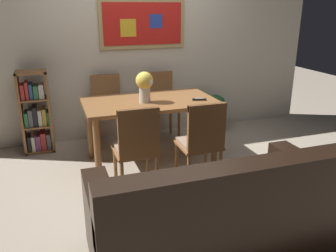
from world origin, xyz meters
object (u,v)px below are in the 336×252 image
object	(u,v)px
potted_ivy	(215,112)
flower_vase	(145,84)
tv_remote	(199,99)
leather_couch	(216,217)
bookshelf	(37,115)
dining_chair_near_left	(137,144)
dining_chair_far_left	(108,104)
dining_table	(150,109)
dining_chair_near_right	(202,138)
dining_chair_far_right	(161,100)

from	to	relation	value
potted_ivy	flower_vase	distance (m)	1.69
tv_remote	flower_vase	bearing A→B (deg)	168.39
leather_couch	bookshelf	world-z (taller)	bookshelf
dining_chair_near_left	dining_chair_far_left	bearing A→B (deg)	91.02
dining_table	tv_remote	world-z (taller)	tv_remote
dining_chair_near_left	leather_couch	bearing A→B (deg)	-71.52
dining_table	potted_ivy	size ratio (longest dim) A/B	2.82
bookshelf	flower_vase	distance (m)	1.52
dining_chair_far_left	potted_ivy	distance (m)	1.61
bookshelf	flower_vase	size ratio (longest dim) A/B	3.04
tv_remote	dining_chair_near_left	bearing A→B (deg)	-147.91
potted_ivy	tv_remote	distance (m)	1.29
flower_vase	tv_remote	bearing A→B (deg)	-11.61
potted_ivy	flower_vase	size ratio (longest dim) A/B	1.56
dining_chair_far_left	leather_couch	bearing A→B (deg)	-81.73
dining_chair_near_right	flower_vase	bearing A→B (deg)	117.13
flower_vase	tv_remote	world-z (taller)	flower_vase
leather_couch	dining_chair_near_left	bearing A→B (deg)	108.48
dining_chair_near_right	potted_ivy	size ratio (longest dim) A/B	1.73
dining_chair_far_left	dining_chair_near_left	world-z (taller)	same
dining_table	leather_couch	bearing A→B (deg)	-90.05
leather_couch	potted_ivy	xyz separation A→B (m)	(1.23, 2.51, -0.04)
dining_chair_near_right	flower_vase	xyz separation A→B (m)	(-0.37, 0.72, 0.41)
dining_chair_near_left	potted_ivy	xyz separation A→B (m)	(1.56, 1.51, -0.27)
dining_chair_near_right	bookshelf	distance (m)	2.19
dining_chair_near_left	tv_remote	xyz separation A→B (m)	(0.87, 0.54, 0.22)
leather_couch	flower_vase	world-z (taller)	flower_vase
dining_chair_far_left	dining_chair_near_left	size ratio (longest dim) A/B	1.00
leather_couch	bookshelf	xyz separation A→B (m)	(-1.25, 2.49, 0.16)
dining_chair_near_right	tv_remote	xyz separation A→B (m)	(0.23, 0.60, 0.22)
dining_table	bookshelf	xyz separation A→B (m)	(-1.25, 0.77, -0.18)
potted_ivy	tv_remote	world-z (taller)	tv_remote
dining_table	tv_remote	size ratio (longest dim) A/B	9.14
dining_chair_far_left	dining_chair_near_left	xyz separation A→B (m)	(0.03, -1.49, 0.00)
dining_chair_near_left	tv_remote	size ratio (longest dim) A/B	5.62
leather_couch	bookshelf	distance (m)	2.79
dining_chair_near_left	leather_couch	world-z (taller)	dining_chair_near_left
dining_table	dining_chair_far_right	bearing A→B (deg)	63.61
dining_chair_near_right	dining_chair_near_left	distance (m)	0.64
bookshelf	potted_ivy	bearing A→B (deg)	0.49
dining_chair_near_left	flower_vase	size ratio (longest dim) A/B	2.69
dining_chair_near_left	potted_ivy	distance (m)	2.19
dining_chair_near_right	bookshelf	xyz separation A→B (m)	(-1.55, 1.54, -0.07)
dining_chair_near_right	tv_remote	distance (m)	0.68
dining_table	dining_chair_near_right	bearing A→B (deg)	-68.76
dining_chair_far_right	dining_table	bearing A→B (deg)	-116.39
leather_couch	tv_remote	size ratio (longest dim) A/B	11.11
dining_chair_near_left	bookshelf	world-z (taller)	bookshelf
dining_table	flower_vase	world-z (taller)	flower_vase
dining_table	dining_chair_near_left	size ratio (longest dim) A/B	1.63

